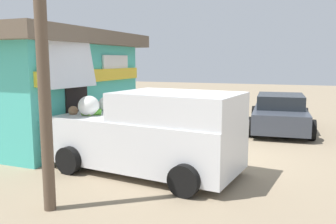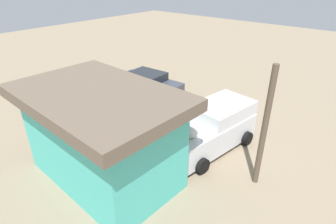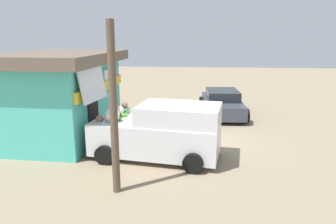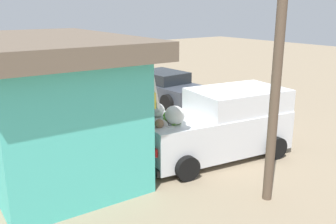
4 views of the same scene
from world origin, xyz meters
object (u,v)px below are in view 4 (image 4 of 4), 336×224
Objects in this scene: delivery_van at (218,124)px; paint_bucket at (124,124)px; storefront_bar at (47,103)px; unloaded_banana_pile at (109,170)px; customer_bending at (166,136)px; parked_sedan at (163,87)px; vendor_standing at (153,122)px.

delivery_van is 11.09× the size of paint_bucket.
storefront_bar reaches higher than unloaded_banana_pile.
customer_bending is at bearing 168.39° from paint_bucket.
customer_bending is 3.43× the size of paint_bucket.
storefront_bar is at bearing 65.27° from delivery_van.
customer_bending is (-6.01, 4.21, 0.27)m from parked_sedan.
storefront_bar reaches higher than parked_sedan.
unloaded_banana_pile is 2.01× the size of paint_bucket.
parked_sedan is (6.13, -2.49, -0.30)m from delivery_van.
paint_bucket is (-2.67, 3.52, -0.41)m from parked_sedan.
storefront_bar is at bearing 117.41° from paint_bucket.
delivery_van is 3.29m from unloaded_banana_pile.
storefront_bar is at bearing 33.21° from unloaded_banana_pile.
parked_sedan is at bearing -52.87° from paint_bucket.
customer_bending reaches higher than unloaded_banana_pile.
customer_bending is (-0.99, 0.29, -0.07)m from vendor_standing.
parked_sedan is at bearing -38.00° from vendor_standing.
vendor_standing is at bearing 170.31° from paint_bucket.
parked_sedan is at bearing -22.11° from delivery_van.
unloaded_banana_pile is (-1.39, -0.91, -1.56)m from storefront_bar.
parked_sedan is (4.25, -6.58, -1.14)m from storefront_bar.
delivery_van is (-1.88, -4.09, -0.84)m from storefront_bar.
storefront_bar reaches higher than customer_bending.
storefront_bar is 7.91m from parked_sedan.
delivery_van is 3.69m from paint_bucket.
unloaded_banana_pile reaches higher than paint_bucket.
parked_sedan reaches higher than unloaded_banana_pile.
paint_bucket is at bearing -9.69° from vendor_standing.
delivery_van reaches higher than paint_bucket.
delivery_van is 3.24× the size of customer_bending.
delivery_van reaches higher than vendor_standing.
paint_bucket is (2.98, -2.14, 0.00)m from unloaded_banana_pile.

